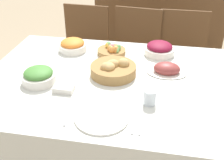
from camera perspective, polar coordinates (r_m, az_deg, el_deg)
The scene contains 17 objects.
dining_table at distance 1.88m, azimuth 0.77°, elevation -9.82°, with size 1.59×1.10×0.76m.
chair_far_right at distance 2.56m, azimuth 13.73°, elevation 4.02°, with size 0.42×0.42×0.89m.
chair_far_left at distance 2.64m, azimuth -5.78°, elevation 5.66°, with size 0.44×0.44×0.89m.
chair_far_center at distance 2.56m, azimuth 4.44°, elevation 4.87°, with size 0.46×0.46×0.89m.
sideboard at distance 3.53m, azimuth 9.46°, elevation 11.49°, with size 1.48×0.44×0.90m.
bread_basket at distance 1.68m, azimuth 0.28°, elevation 2.24°, with size 0.27×0.27×0.10m.
egg_basket at distance 1.93m, azimuth -0.04°, elevation 5.99°, with size 0.19×0.19×0.08m.
ham_platter at distance 1.73m, azimuth 11.07°, elevation 2.13°, with size 0.25×0.17×0.07m.
carrot_bowl at distance 2.00m, azimuth -8.01°, elevation 7.01°, with size 0.20×0.20×0.09m.
green_salad_bowl at distance 1.65m, azimuth -14.67°, elevation 0.83°, with size 0.19×0.19×0.09m.
beet_salad_bowl at distance 1.95m, azimuth 9.60°, elevation 6.27°, with size 0.20×0.20×0.09m.
dinner_plate at distance 1.35m, azimuth -2.09°, elevation -7.52°, with size 0.26×0.26×0.01m.
fork at distance 1.39m, azimuth -8.48°, elevation -6.81°, with size 0.01×0.18×0.00m.
knife at distance 1.33m, azimuth 4.58°, elevation -8.34°, with size 0.01×0.18×0.00m.
spoon at distance 1.33m, azimuth 5.87°, elevation -8.46°, with size 0.01×0.18×0.00m.
drinking_cup at distance 1.43m, azimuth 7.69°, elevation -3.47°, with size 0.06×0.06×0.08m.
butter_dish at distance 1.55m, azimuth -9.81°, elevation -1.77°, with size 0.11×0.07×0.03m.
Camera 1 is at (0.23, -1.40, 1.61)m, focal length 45.00 mm.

